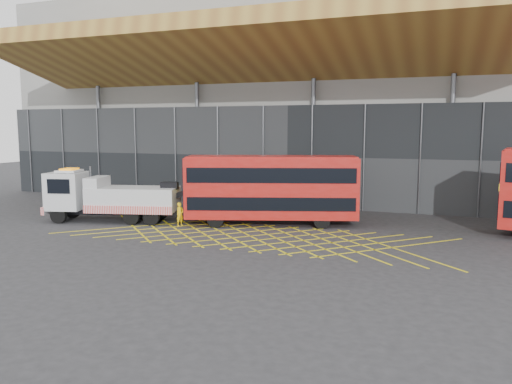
% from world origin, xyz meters
% --- Properties ---
extents(ground_plane, '(120.00, 120.00, 0.00)m').
position_xyz_m(ground_plane, '(0.00, 0.00, 0.00)').
color(ground_plane, '#29292C').
extents(road_markings, '(23.16, 7.16, 0.01)m').
position_xyz_m(road_markings, '(3.20, 0.00, 0.01)').
color(road_markings, yellow).
rests_on(road_markings, ground_plane).
extents(construction_building, '(55.00, 23.97, 18.00)m').
position_xyz_m(construction_building, '(1.92, 18.40, 8.98)').
color(construction_building, gray).
rests_on(construction_building, ground_plane).
extents(recovery_truck, '(10.39, 4.54, 3.62)m').
position_xyz_m(recovery_truck, '(-7.37, 0.97, 1.67)').
color(recovery_truck, black).
rests_on(recovery_truck, ground_plane).
extents(bus_towed, '(11.20, 5.80, 4.47)m').
position_xyz_m(bus_towed, '(3.22, 3.67, 2.48)').
color(bus_towed, '#AD140F').
rests_on(bus_towed, ground_plane).
extents(worker, '(0.53, 0.65, 1.52)m').
position_xyz_m(worker, '(-2.12, 1.27, 0.76)').
color(worker, yellow).
rests_on(worker, ground_plane).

